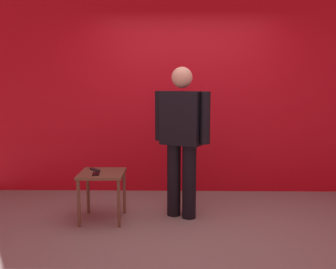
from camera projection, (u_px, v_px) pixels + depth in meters
name	position (u px, v px, depth m)	size (l,w,h in m)	color
ground_plane	(191.00, 238.00, 3.70)	(12.00, 12.00, 0.00)	gray
back_wall_red	(186.00, 72.00, 5.15)	(5.81, 0.12, 3.38)	#B70E1B
standing_person	(182.00, 135.00, 4.18)	(0.65, 0.41, 1.72)	black
side_table	(102.00, 180.00, 4.14)	(0.49, 0.49, 0.55)	brown
cell_phone	(96.00, 174.00, 4.03)	(0.07, 0.14, 0.01)	black
tv_remote	(95.00, 170.00, 4.20)	(0.04, 0.17, 0.02)	black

